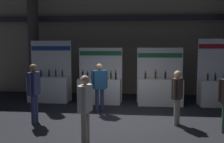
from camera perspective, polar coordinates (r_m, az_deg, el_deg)
The scene contains 10 objects.
ground_plane at distance 7.68m, azimuth 2.31°, elevation -11.46°, with size 28.82×28.82×0.00m, color black.
hall_colonnade at distance 11.99m, azimuth 3.79°, elevation 10.43°, with size 14.41×1.37×6.58m.
exhibitor_booth_0 at distance 10.63m, azimuth -14.24°, elevation -3.34°, with size 1.73×0.66×2.53m.
exhibitor_booth_1 at distance 10.01m, azimuth -2.88°, elevation -3.98°, with size 1.78×0.66×2.24m.
exhibitor_booth_2 at distance 9.88m, azimuth 10.98°, elevation -4.15°, with size 1.79×0.66×2.24m.
exhibitor_booth_3 at distance 10.36m, azimuth 23.31°, elevation -3.92°, with size 1.48×0.66×2.59m.
visitor_2 at distance 7.69m, azimuth -17.52°, elevation -3.64°, with size 0.27×0.53×1.76m.
visitor_3 at distance 8.55m, azimuth -2.90°, elevation -2.72°, with size 0.54×0.38×1.70m.
visitor_5 at distance 5.74m, azimuth -6.21°, elevation -7.51°, with size 0.30×0.54×1.62m.
visitor_9 at distance 7.42m, azimuth 14.80°, elevation -4.86°, with size 0.36×0.46×1.59m.
Camera 1 is at (0.46, -7.33, 2.25)m, focal length 39.71 mm.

